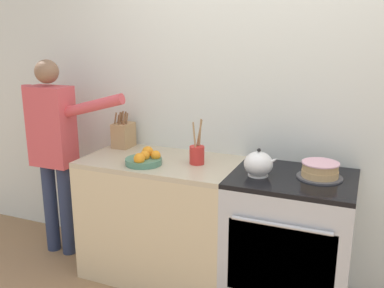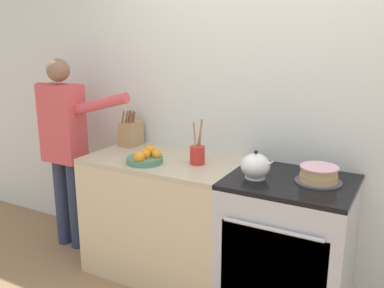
# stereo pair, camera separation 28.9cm
# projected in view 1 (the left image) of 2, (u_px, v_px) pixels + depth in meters

# --- Properties ---
(wall_back) EXTENTS (8.00, 0.04, 2.60)m
(wall_back) POSITION_uv_depth(u_px,v_px,m) (265.00, 103.00, 3.01)
(wall_back) COLOR silver
(wall_back) RESTS_ON ground_plane
(counter_cabinet) EXTENTS (1.11, 0.64, 0.90)m
(counter_cabinet) POSITION_uv_depth(u_px,v_px,m) (162.00, 217.00, 3.18)
(counter_cabinet) COLOR beige
(counter_cabinet) RESTS_ON ground_plane
(stove_range) EXTENTS (0.78, 0.67, 0.90)m
(stove_range) POSITION_uv_depth(u_px,v_px,m) (289.00, 241.00, 2.82)
(stove_range) COLOR #B7BABF
(stove_range) RESTS_ON ground_plane
(layer_cake) EXTENTS (0.28, 0.28, 0.10)m
(layer_cake) POSITION_uv_depth(u_px,v_px,m) (320.00, 171.00, 2.67)
(layer_cake) COLOR #4C4C51
(layer_cake) RESTS_ON stove_range
(tea_kettle) EXTENTS (0.23, 0.18, 0.18)m
(tea_kettle) POSITION_uv_depth(u_px,v_px,m) (259.00, 164.00, 2.70)
(tea_kettle) COLOR white
(tea_kettle) RESTS_ON stove_range
(knife_block) EXTENTS (0.13, 0.17, 0.29)m
(knife_block) POSITION_uv_depth(u_px,v_px,m) (123.00, 135.00, 3.37)
(knife_block) COLOR tan
(knife_block) RESTS_ON counter_cabinet
(utensil_crock) EXTENTS (0.10, 0.10, 0.32)m
(utensil_crock) POSITION_uv_depth(u_px,v_px,m) (197.00, 154.00, 2.95)
(utensil_crock) COLOR red
(utensil_crock) RESTS_ON counter_cabinet
(fruit_bowl) EXTENTS (0.25, 0.25, 0.11)m
(fruit_bowl) POSITION_uv_depth(u_px,v_px,m) (145.00, 159.00, 2.94)
(fruit_bowl) COLOR #4C7F66
(fruit_bowl) RESTS_ON counter_cabinet
(person_baker) EXTENTS (0.91, 0.20, 1.59)m
(person_baker) POSITION_uv_depth(u_px,v_px,m) (54.00, 142.00, 3.36)
(person_baker) COLOR #283351
(person_baker) RESTS_ON ground_plane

